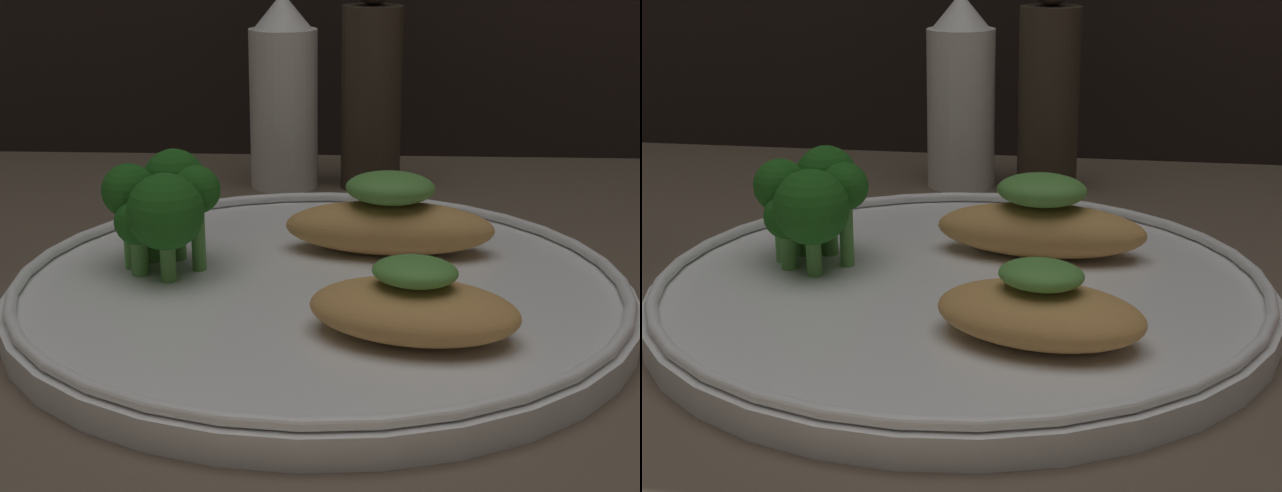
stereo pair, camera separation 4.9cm
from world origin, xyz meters
TOP-DOWN VIEW (x-y plane):
  - ground_plane at (0.00, 0.00)cm, footprint 180.00×180.00cm
  - plate at (0.00, 0.00)cm, footprint 31.60×31.60cm
  - grilled_meat_front at (4.46, -6.42)cm, footprint 10.45×7.66cm
  - grilled_meat_middle at (3.59, 5.07)cm, footprint 11.84×5.40cm
  - broccoli_bunch at (-8.39, 1.79)cm, footprint 6.26×6.92cm
  - sauce_bottle at (-3.84, 24.24)cm, footprint 4.98×4.98cm
  - pepper_grinder at (2.56, 24.24)cm, footprint 4.41×4.41cm

SIDE VIEW (x-z plane):
  - ground_plane at x=0.00cm, z-range -1.00..0.00cm
  - plate at x=0.00cm, z-range -0.01..1.99cm
  - grilled_meat_front at x=4.46cm, z-range 0.96..4.63cm
  - grilled_meat_middle at x=3.59cm, z-range 0.95..5.51cm
  - broccoli_bunch at x=-8.39cm, z-range 2.02..8.13cm
  - sauce_bottle at x=-3.84cm, z-range -0.30..13.79cm
  - pepper_grinder at x=2.56cm, z-range -0.76..15.32cm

